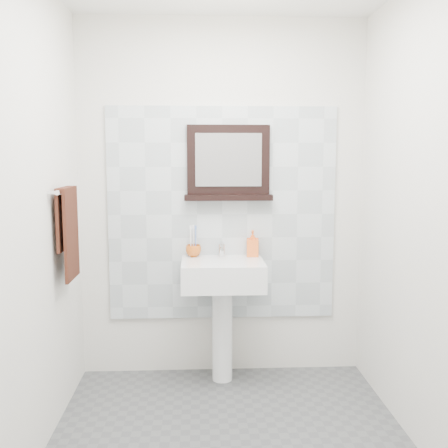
% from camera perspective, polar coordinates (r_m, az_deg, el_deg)
% --- Properties ---
extents(back_wall, '(2.00, 0.01, 2.50)m').
position_cam_1_polar(back_wall, '(3.70, -0.21, 2.64)').
color(back_wall, silver).
rests_on(back_wall, ground).
extents(front_wall, '(2.00, 0.01, 2.50)m').
position_cam_1_polar(front_wall, '(1.53, 3.61, -4.27)').
color(front_wall, silver).
rests_on(front_wall, ground).
extents(left_wall, '(0.01, 2.20, 2.50)m').
position_cam_1_polar(left_wall, '(2.73, -20.52, 0.46)').
color(left_wall, silver).
rests_on(left_wall, ground).
extents(right_wall, '(0.01, 2.20, 2.50)m').
position_cam_1_polar(right_wall, '(2.85, 21.38, 0.70)').
color(right_wall, silver).
rests_on(right_wall, ground).
extents(splashback, '(1.60, 0.02, 1.50)m').
position_cam_1_polar(splashback, '(3.70, -0.20, 1.08)').
color(splashback, silver).
rests_on(splashback, back_wall).
extents(pedestal_sink, '(0.55, 0.44, 0.96)m').
position_cam_1_polar(pedestal_sink, '(3.57, -0.16, -6.88)').
color(pedestal_sink, white).
rests_on(pedestal_sink, ground).
extents(toothbrush_cup, '(0.11, 0.11, 0.08)m').
position_cam_1_polar(toothbrush_cup, '(3.66, -3.35, -2.93)').
color(toothbrush_cup, '#C95917').
rests_on(toothbrush_cup, pedestal_sink).
extents(toothbrushes, '(0.05, 0.04, 0.21)m').
position_cam_1_polar(toothbrushes, '(3.65, -3.37, -1.67)').
color(toothbrushes, white).
rests_on(toothbrushes, toothbrush_cup).
extents(soap_dispenser, '(0.09, 0.09, 0.18)m').
position_cam_1_polar(soap_dispenser, '(3.67, 3.13, -2.12)').
color(soap_dispenser, '#FF411E').
rests_on(soap_dispenser, pedestal_sink).
extents(framed_mirror, '(0.61, 0.11, 0.52)m').
position_cam_1_polar(framed_mirror, '(3.65, 0.47, 6.46)').
color(framed_mirror, black).
rests_on(framed_mirror, back_wall).
extents(towel_bar, '(0.07, 0.40, 0.03)m').
position_cam_1_polar(towel_bar, '(3.22, -16.87, 3.51)').
color(towel_bar, silver).
rests_on(towel_bar, left_wall).
extents(hand_towel, '(0.06, 0.30, 0.55)m').
position_cam_1_polar(hand_towel, '(3.24, -16.61, -0.20)').
color(hand_towel, black).
rests_on(hand_towel, towel_bar).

